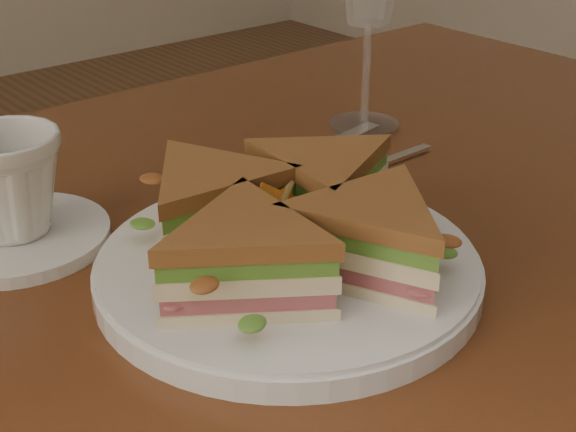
{
  "coord_description": "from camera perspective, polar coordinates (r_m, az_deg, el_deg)",
  "views": [
    {
      "loc": [
        -0.36,
        -0.42,
        1.05
      ],
      "look_at": [
        -0.05,
        -0.05,
        0.8
      ],
      "focal_mm": 50.0,
      "sensor_mm": 36.0,
      "label": 1
    }
  ],
  "objects": [
    {
      "name": "sandwich_wedges",
      "position": [
        0.54,
        0.0,
        -0.47
      ],
      "size": [
        0.28,
        0.28,
        0.06
      ],
      "color": "beige",
      "rests_on": "plate"
    },
    {
      "name": "table",
      "position": [
        0.68,
        0.5,
        -8.63
      ],
      "size": [
        1.2,
        0.8,
        0.75
      ],
      "color": "#3D1D0E",
      "rests_on": "ground"
    },
    {
      "name": "saucer",
      "position": [
        0.64,
        -18.68,
        -1.42
      ],
      "size": [
        0.14,
        0.14,
        0.01
      ],
      "primitive_type": "cylinder",
      "color": "silver",
      "rests_on": "table"
    },
    {
      "name": "coffee_cup",
      "position": [
        0.62,
        -19.27,
        2.17
      ],
      "size": [
        0.1,
        0.1,
        0.08
      ],
      "primitive_type": "imported",
      "rotation": [
        0.0,
        0.0,
        -0.14
      ],
      "color": "silver",
      "rests_on": "saucer"
    },
    {
      "name": "plate",
      "position": [
        0.56,
        0.0,
        -3.82
      ],
      "size": [
        0.27,
        0.27,
        0.02
      ],
      "primitive_type": "cylinder",
      "color": "silver",
      "rests_on": "table"
    },
    {
      "name": "knife",
      "position": [
        0.76,
        1.03,
        4.12
      ],
      "size": [
        0.21,
        0.05,
        0.0
      ],
      "rotation": [
        0.0,
        0.0,
        0.16
      ],
      "color": "silver",
      "rests_on": "table"
    },
    {
      "name": "spoon",
      "position": [
        0.7,
        2.53,
        2.33
      ],
      "size": [
        0.18,
        0.03,
        0.01
      ],
      "rotation": [
        0.0,
        0.0,
        0.01
      ],
      "color": "silver",
      "rests_on": "table"
    },
    {
      "name": "crisps_mound",
      "position": [
        0.55,
        0.0,
        -0.84
      ],
      "size": [
        0.09,
        0.09,
        0.05
      ],
      "primitive_type": null,
      "color": "#BF6718",
      "rests_on": "plate"
    }
  ]
}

